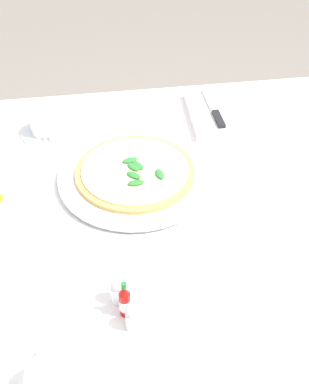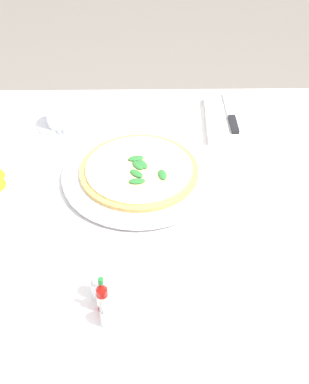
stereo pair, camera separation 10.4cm
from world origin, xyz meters
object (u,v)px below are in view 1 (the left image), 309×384
object	(u,v)px
salt_shaker	(118,292)
pepper_shaker	(133,318)
pizza	(135,171)
coffee_cup_center_back	(45,125)
pizza_plate	(135,176)
hot_sauce_bottle	(125,301)
dinner_knife	(214,109)
napkin_folded	(214,114)

from	to	relation	value
salt_shaker	pepper_shaker	world-z (taller)	same
pizza	coffee_cup_center_back	world-z (taller)	coffee_cup_center_back
coffee_cup_center_back	pizza_plate	bearing A→B (deg)	-136.90
hot_sauce_bottle	pepper_shaker	world-z (taller)	hot_sauce_bottle
pizza_plate	pepper_shaker	distance (m)	0.39
dinner_knife	hot_sauce_bottle	distance (m)	0.66
dinner_knife	salt_shaker	size ratio (longest dim) A/B	3.47
coffee_cup_center_back	pepper_shaker	xyz separation A→B (m)	(-0.60, -0.15, -0.00)
napkin_folded	pizza	bearing A→B (deg)	135.89
napkin_folded	hot_sauce_bottle	distance (m)	0.65
pizza	napkin_folded	bearing A→B (deg)	-46.40
pizza_plate	pizza	xyz separation A→B (m)	(-0.00, -0.00, 0.01)
pizza	hot_sauce_bottle	size ratio (longest dim) A/B	3.25
coffee_cup_center_back	pepper_shaker	world-z (taller)	coffee_cup_center_back
dinner_knife	salt_shaker	distance (m)	0.64
pizza_plate	hot_sauce_bottle	size ratio (longest dim) A/B	4.22
pizza_plate	salt_shaker	size ratio (longest dim) A/B	6.22
salt_shaker	pizza_plate	bearing A→B (deg)	-11.94
pizza	dinner_knife	distance (m)	0.33
hot_sauce_bottle	dinner_knife	bearing A→B (deg)	-27.05
pizza_plate	dinner_knife	xyz separation A→B (m)	(0.23, -0.24, 0.01)
pizza_plate	coffee_cup_center_back	bearing A→B (deg)	43.10
pepper_shaker	coffee_cup_center_back	bearing A→B (deg)	14.46
pizza_plate	coffee_cup_center_back	distance (m)	0.30
napkin_folded	salt_shaker	size ratio (longest dim) A/B	4.00
pizza	coffee_cup_center_back	size ratio (longest dim) A/B	2.08
salt_shaker	coffee_cup_center_back	bearing A→B (deg)	13.91
pizza_plate	dinner_knife	size ratio (longest dim) A/B	1.79
dinner_knife	pizza	bearing A→B (deg)	133.45
pizza_plate	pepper_shaker	world-z (taller)	pepper_shaker
pizza_plate	pepper_shaker	size ratio (longest dim) A/B	6.22
coffee_cup_center_back	pizza	bearing A→B (deg)	-136.91
pizza_plate	napkin_folded	distance (m)	0.33
pizza	pepper_shaker	size ratio (longest dim) A/B	4.80
hot_sauce_bottle	salt_shaker	bearing A→B (deg)	19.65
napkin_folded	hot_sauce_bottle	xyz separation A→B (m)	(-0.58, 0.30, 0.02)
pizza	pepper_shaker	xyz separation A→B (m)	(-0.38, 0.05, 0.00)
pizza	hot_sauce_bottle	bearing A→B (deg)	170.51
pepper_shaker	hot_sauce_bottle	bearing A→B (deg)	19.65
pizza	napkin_folded	world-z (taller)	pizza
salt_shaker	dinner_knife	bearing A→B (deg)	-29.00
napkin_folded	dinner_knife	world-z (taller)	dinner_knife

